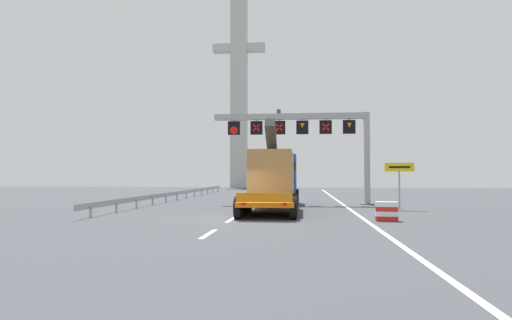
{
  "coord_description": "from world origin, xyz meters",
  "views": [
    {
      "loc": [
        3.18,
        -21.97,
        2.15
      ],
      "look_at": [
        0.05,
        8.62,
        3.19
      ],
      "focal_mm": 31.19,
      "sensor_mm": 36.0,
      "label": 1
    }
  ],
  "objects_px": {
    "overhead_lane_gantry": "(309,130)",
    "heavy_haul_truck_orange": "(275,178)",
    "bridge_pylon_distant": "(239,73)",
    "crash_barrier_striped": "(387,211)",
    "exit_sign_yellow": "(399,173)"
  },
  "relations": [
    {
      "from": "heavy_haul_truck_orange",
      "to": "crash_barrier_striped",
      "type": "relative_size",
      "value": 13.45
    },
    {
      "from": "bridge_pylon_distant",
      "to": "crash_barrier_striped",
      "type": "bearing_deg",
      "value": -74.87
    },
    {
      "from": "overhead_lane_gantry",
      "to": "crash_barrier_striped",
      "type": "relative_size",
      "value": 11.27
    },
    {
      "from": "exit_sign_yellow",
      "to": "bridge_pylon_distant",
      "type": "height_order",
      "value": "bridge_pylon_distant"
    },
    {
      "from": "overhead_lane_gantry",
      "to": "exit_sign_yellow",
      "type": "height_order",
      "value": "overhead_lane_gantry"
    },
    {
      "from": "overhead_lane_gantry",
      "to": "exit_sign_yellow",
      "type": "xyz_separation_m",
      "value": [
        5.5,
        -4.79,
        -3.24
      ]
    },
    {
      "from": "overhead_lane_gantry",
      "to": "exit_sign_yellow",
      "type": "relative_size",
      "value": 4.04
    },
    {
      "from": "overhead_lane_gantry",
      "to": "bridge_pylon_distant",
      "type": "bearing_deg",
      "value": 104.88
    },
    {
      "from": "overhead_lane_gantry",
      "to": "crash_barrier_striped",
      "type": "xyz_separation_m",
      "value": [
        3.39,
        -11.82,
        -5.05
      ]
    },
    {
      "from": "overhead_lane_gantry",
      "to": "heavy_haul_truck_orange",
      "type": "xyz_separation_m",
      "value": [
        -2.28,
        -4.29,
        -3.52
      ]
    },
    {
      "from": "exit_sign_yellow",
      "to": "crash_barrier_striped",
      "type": "bearing_deg",
      "value": -106.7
    },
    {
      "from": "heavy_haul_truck_orange",
      "to": "exit_sign_yellow",
      "type": "relative_size",
      "value": 4.82
    },
    {
      "from": "heavy_haul_truck_orange",
      "to": "bridge_pylon_distant",
      "type": "relative_size",
      "value": 0.36
    },
    {
      "from": "exit_sign_yellow",
      "to": "heavy_haul_truck_orange",
      "type": "bearing_deg",
      "value": 176.32
    },
    {
      "from": "exit_sign_yellow",
      "to": "crash_barrier_striped",
      "type": "height_order",
      "value": "exit_sign_yellow"
    }
  ]
}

